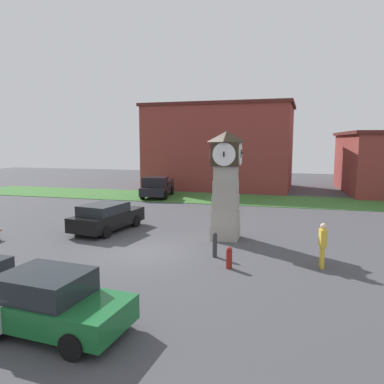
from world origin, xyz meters
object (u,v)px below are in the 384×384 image
(bollard_near_tower, at_px, (229,257))
(car_end_of_row, at_px, (107,217))
(car_by_building, at_px, (53,302))
(pedestrian_by_cars, at_px, (323,242))
(bollard_mid_row, at_px, (215,245))
(clock_tower, at_px, (226,184))
(pickup_truck, at_px, (157,187))

(bollard_near_tower, height_order, car_end_of_row, car_end_of_row)
(car_by_building, relative_size, pedestrian_by_cars, 2.24)
(pedestrian_by_cars, bearing_deg, bollard_near_tower, -164.97)
(bollard_mid_row, bearing_deg, pedestrian_by_cars, -4.42)
(car_end_of_row, bearing_deg, bollard_near_tower, -30.42)
(clock_tower, xyz_separation_m, car_end_of_row, (-6.56, -0.01, -1.98))
(car_by_building, bearing_deg, bollard_near_tower, 58.50)
(clock_tower, relative_size, bollard_near_tower, 6.27)
(car_by_building, distance_m, pickup_truck, 23.36)
(pickup_truck, bearing_deg, car_by_building, -76.74)
(car_by_building, bearing_deg, pickup_truck, 103.26)
(pickup_truck, bearing_deg, clock_tower, -56.82)
(clock_tower, bearing_deg, bollard_near_tower, -78.61)
(bollard_near_tower, bearing_deg, car_by_building, -121.50)
(clock_tower, relative_size, car_by_building, 1.35)
(car_end_of_row, height_order, pickup_truck, pickup_truck)
(car_end_of_row, height_order, pedestrian_by_cars, pedestrian_by_cars)
(car_end_of_row, xyz_separation_m, pickup_truck, (-1.55, 12.43, 0.14))
(bollard_near_tower, distance_m, car_end_of_row, 8.64)
(bollard_near_tower, xyz_separation_m, car_end_of_row, (-7.45, 4.37, 0.36))
(bollard_near_tower, xyz_separation_m, pedestrian_by_cars, (3.48, 0.93, 0.59))
(bollard_mid_row, relative_size, car_by_building, 0.27)
(clock_tower, relative_size, pedestrian_by_cars, 3.02)
(car_by_building, relative_size, car_end_of_row, 0.83)
(bollard_mid_row, height_order, pickup_truck, pickup_truck)
(bollard_near_tower, distance_m, bollard_mid_row, 1.51)
(car_by_building, relative_size, pickup_truck, 0.77)
(bollard_near_tower, relative_size, pedestrian_by_cars, 0.48)
(pickup_truck, relative_size, pedestrian_by_cars, 2.93)
(pedestrian_by_cars, bearing_deg, car_by_building, -136.00)
(car_end_of_row, relative_size, pickup_truck, 0.92)
(bollard_mid_row, bearing_deg, bollard_near_tower, -57.28)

